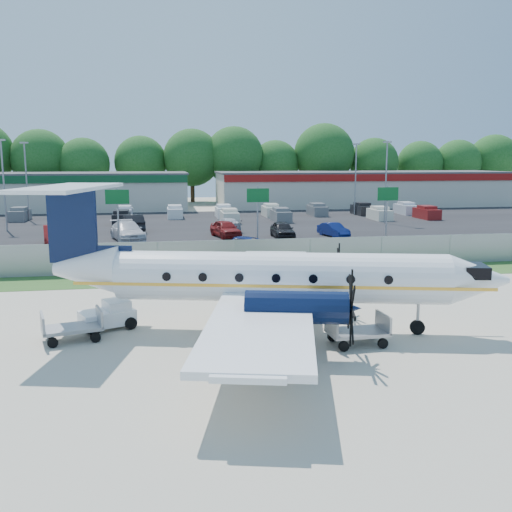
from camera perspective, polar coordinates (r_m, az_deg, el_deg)
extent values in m
plane|color=beige|center=(23.89, 2.42, -7.86)|extent=(170.00, 170.00, 0.00)
cube|color=#2D561E|center=(35.34, -1.62, -2.04)|extent=(170.00, 4.00, 0.02)
cube|color=black|center=(42.16, -2.94, -0.12)|extent=(170.00, 8.00, 0.02)
cube|color=black|center=(62.86, -5.17, 3.12)|extent=(170.00, 32.00, 0.02)
cube|color=gray|center=(37.10, -2.06, 0.08)|extent=(120.00, 0.02, 1.90)
cube|color=gray|center=(36.95, -2.07, 1.58)|extent=(120.00, 0.06, 0.06)
cube|color=gray|center=(37.27, -2.05, -1.36)|extent=(120.00, 0.06, 0.06)
cube|color=beige|center=(86.56, -22.52, 5.88)|extent=(46.00, 12.00, 5.00)
cube|color=#474749|center=(86.46, -22.64, 7.61)|extent=(46.40, 12.40, 0.24)
cube|color=#0F4723|center=(80.54, -23.57, 7.00)|extent=(46.00, 0.20, 1.00)
cube|color=beige|center=(89.83, 10.54, 6.57)|extent=(44.00, 12.00, 5.00)
cube|color=#474749|center=(89.73, 10.59, 8.24)|extent=(44.40, 12.40, 0.24)
cube|color=maroon|center=(84.05, 12.01, 7.68)|extent=(44.00, 0.20, 1.00)
cylinder|color=gray|center=(45.63, -13.61, 3.53)|extent=(0.14, 0.14, 5.00)
cube|color=#0C5923|center=(45.33, -13.72, 5.77)|extent=(1.80, 0.08, 1.10)
cylinder|color=gray|center=(46.17, 0.16, 3.87)|extent=(0.14, 0.14, 5.00)
cube|color=#0C5923|center=(45.87, 0.19, 6.09)|extent=(1.80, 0.08, 1.10)
cylinder|color=gray|center=(49.23, 12.91, 3.99)|extent=(0.14, 0.14, 5.00)
cube|color=#0C5923|center=(48.95, 13.06, 6.07)|extent=(1.80, 0.08, 1.10)
cylinder|color=gray|center=(62.22, -23.90, 6.41)|extent=(0.18, 0.18, 9.00)
cube|color=gray|center=(62.19, -24.18, 10.54)|extent=(0.90, 0.35, 0.18)
cylinder|color=gray|center=(65.21, 12.85, 7.11)|extent=(0.18, 0.18, 9.00)
cube|color=gray|center=(65.18, 13.01, 11.06)|extent=(0.90, 0.35, 0.18)
cylinder|color=gray|center=(71.95, -21.96, 6.88)|extent=(0.18, 0.18, 9.00)
cube|color=gray|center=(71.92, -22.19, 10.45)|extent=(0.90, 0.35, 0.18)
cylinder|color=gray|center=(74.55, 9.92, 7.51)|extent=(0.18, 0.18, 9.00)
cube|color=gray|center=(74.52, 10.02, 10.96)|extent=(0.90, 0.35, 0.18)
cylinder|color=white|center=(23.72, 2.50, -2.12)|extent=(13.75, 5.24, 2.07)
cone|color=white|center=(24.84, 21.36, -2.25)|extent=(2.82, 2.58, 2.07)
cone|color=white|center=(25.27, -16.53, -1.28)|extent=(3.25, 2.69, 2.07)
cube|color=black|center=(24.71, 20.93, -1.38)|extent=(1.29, 1.61, 0.49)
cube|color=white|center=(23.87, 1.18, -3.52)|extent=(7.93, 19.50, 0.24)
cylinder|color=black|center=(20.73, 4.06, -5.12)|extent=(3.89, 2.04, 1.20)
cylinder|color=black|center=(26.90, 4.08, -1.67)|extent=(3.89, 2.04, 1.20)
cube|color=black|center=(25.20, -17.90, 2.89)|extent=(2.06, 0.68, 3.17)
cube|color=white|center=(25.11, -18.32, 6.48)|extent=(4.15, 7.20, 0.15)
cylinder|color=gray|center=(24.63, 15.87, -5.97)|extent=(0.13, 0.13, 1.42)
cylinder|color=black|center=(24.74, 15.83, -6.87)|extent=(0.64, 0.34, 0.61)
cylinder|color=black|center=(21.22, 0.72, -9.16)|extent=(0.78, 0.59, 0.70)
cylinder|color=black|center=(27.28, 1.51, -4.85)|extent=(0.78, 0.59, 0.70)
cube|color=white|center=(25.41, -14.67, -5.96)|extent=(2.54, 2.09, 0.62)
cube|color=white|center=(25.42, -13.77, -4.79)|extent=(1.34, 1.44, 0.44)
cube|color=black|center=(25.54, -12.93, -4.64)|extent=(0.53, 0.95, 0.35)
cylinder|color=black|center=(24.61, -15.89, -7.06)|extent=(0.56, 0.39, 0.53)
cylinder|color=black|center=(25.88, -16.80, -6.28)|extent=(0.56, 0.39, 0.53)
cylinder|color=black|center=(25.09, -12.42, -6.59)|extent=(0.56, 0.39, 0.53)
cylinder|color=black|center=(26.34, -13.49, -5.85)|extent=(0.56, 0.39, 0.53)
cube|color=gray|center=(24.13, -17.92, -6.88)|extent=(2.57, 1.92, 0.14)
cube|color=gray|center=(23.96, -20.57, -6.29)|extent=(0.44, 1.36, 0.69)
cube|color=gray|center=(24.17, -15.38, -5.87)|extent=(0.44, 1.36, 0.69)
cylinder|color=black|center=(23.55, -19.66, -8.17)|extent=(0.43, 0.24, 0.41)
cylinder|color=black|center=(24.76, -19.91, -7.32)|extent=(0.43, 0.24, 0.41)
cylinder|color=black|center=(23.71, -15.76, -7.85)|extent=(0.43, 0.24, 0.41)
cylinder|color=black|center=(24.91, -16.20, -7.01)|extent=(0.43, 0.24, 0.41)
cube|color=gray|center=(22.81, 10.10, -7.52)|extent=(2.34, 1.48, 0.14)
cube|color=gray|center=(22.33, 7.55, -6.92)|extent=(0.16, 1.37, 0.68)
cube|color=gray|center=(23.14, 12.62, -6.47)|extent=(0.16, 1.37, 0.68)
cylinder|color=black|center=(22.06, 8.78, -8.92)|extent=(0.42, 0.16, 0.41)
cylinder|color=black|center=(23.17, 7.65, -7.97)|extent=(0.42, 0.16, 0.41)
cylinder|color=black|center=(22.67, 12.57, -8.53)|extent=(0.42, 0.16, 0.41)
cylinder|color=black|center=(23.75, 11.29, -7.63)|extent=(0.42, 0.16, 0.41)
cone|color=#F15807|center=(29.97, 14.89, -4.06)|extent=(0.32, 0.32, 0.48)
cube|color=#F15807|center=(30.03, 14.88, -4.48)|extent=(0.34, 0.34, 0.03)
cone|color=#F15807|center=(35.82, -11.03, -1.65)|extent=(0.34, 0.34, 0.51)
cube|color=#F15807|center=(35.87, -11.02, -2.03)|extent=(0.36, 0.36, 0.03)
imported|color=navy|center=(42.98, -1.91, 0.06)|extent=(5.61, 3.86, 1.43)
imported|color=maroon|center=(51.72, -19.48, 1.16)|extent=(2.60, 5.07, 1.59)
imported|color=silver|center=(52.04, -12.69, 1.53)|extent=(3.73, 6.20, 1.68)
imported|color=maroon|center=(52.90, -3.06, 1.88)|extent=(2.87, 4.95, 1.58)
imported|color=black|center=(52.47, 2.66, 1.82)|extent=(1.85, 4.47, 1.52)
imported|color=navy|center=(53.83, 7.74, 1.94)|extent=(2.32, 4.10, 1.28)
imported|color=black|center=(58.53, -12.18, 2.43)|extent=(2.65, 5.40, 1.70)
imported|color=silver|center=(57.56, -2.91, 2.52)|extent=(2.78, 4.81, 1.31)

